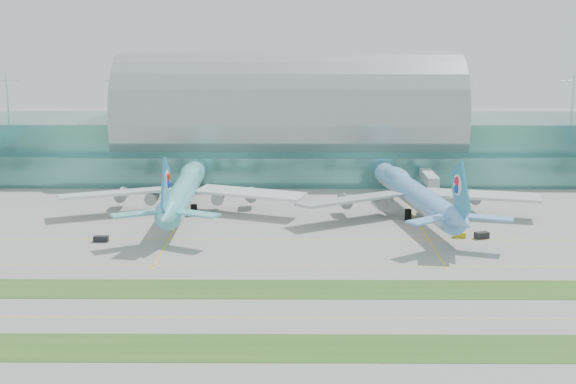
{
  "coord_description": "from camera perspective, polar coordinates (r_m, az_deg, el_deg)",
  "views": [
    {
      "loc": [
        1.44,
        -153.6,
        53.66
      ],
      "look_at": [
        0.0,
        55.0,
        9.0
      ],
      "focal_mm": 50.0,
      "sensor_mm": 36.0,
      "label": 1
    }
  ],
  "objects": [
    {
      "name": "ground",
      "position": [
        162.71,
        -0.14,
        -7.17
      ],
      "size": [
        700.0,
        700.0,
        0.0
      ],
      "primitive_type": "plane",
      "color": "gray",
      "rests_on": "ground"
    },
    {
      "name": "terminal",
      "position": [
        285.13,
        0.11,
        4.13
      ],
      "size": [
        340.0,
        69.1,
        36.0
      ],
      "color": "#3D7A75",
      "rests_on": "ground"
    },
    {
      "name": "grass_strip_near",
      "position": [
        136.57,
        -0.25,
        -11.03
      ],
      "size": [
        420.0,
        12.0,
        0.08
      ],
      "primitive_type": "cube",
      "color": "#2D591E",
      "rests_on": "ground"
    },
    {
      "name": "grass_strip_far",
      "position": [
        164.58,
        -0.13,
        -6.93
      ],
      "size": [
        420.0,
        12.0,
        0.08
      ],
      "primitive_type": "cube",
      "color": "#2D591E",
      "rests_on": "ground"
    },
    {
      "name": "taxiline_b",
      "position": [
        149.56,
        -0.19,
        -8.94
      ],
      "size": [
        420.0,
        0.35,
        0.01
      ],
      "primitive_type": "cube",
      "color": "yellow",
      "rests_on": "ground"
    },
    {
      "name": "taxiline_c",
      "position": [
        179.8,
        -0.08,
        -5.28
      ],
      "size": [
        420.0,
        0.35,
        0.01
      ],
      "primitive_type": "cube",
      "color": "yellow",
      "rests_on": "ground"
    },
    {
      "name": "taxiline_d",
      "position": [
        200.9,
        -0.03,
        -3.41
      ],
      "size": [
        420.0,
        0.35,
        0.01
      ],
      "primitive_type": "cube",
      "color": "yellow",
      "rests_on": "ground"
    },
    {
      "name": "airliner_b",
      "position": [
        230.57,
        -7.4,
        0.25
      ],
      "size": [
        70.22,
        79.57,
        21.93
      ],
      "rotation": [
        0.0,
        0.0,
        0.01
      ],
      "color": "#5EC4CF",
      "rests_on": "ground"
    },
    {
      "name": "airliner_c",
      "position": [
        226.04,
        9.01,
        -0.05
      ],
      "size": [
        68.92,
        78.94,
        21.77
      ],
      "rotation": [
        0.0,
        0.0,
        0.15
      ],
      "color": "#6AA7E9",
      "rests_on": "ground"
    },
    {
      "name": "gse_c",
      "position": [
        204.27,
        -13.16,
        -3.26
      ],
      "size": [
        3.61,
        1.77,
        1.43
      ],
      "primitive_type": "cube",
      "rotation": [
        0.0,
        0.0,
        -0.02
      ],
      "color": "black",
      "rests_on": "ground"
    },
    {
      "name": "gse_d",
      "position": [
        218.92,
        -8.63,
        -2.06
      ],
      "size": [
        3.19,
        2.17,
        1.37
      ],
      "primitive_type": "cube",
      "rotation": [
        0.0,
        0.0,
        0.17
      ],
      "color": "black",
      "rests_on": "ground"
    },
    {
      "name": "gse_e",
      "position": [
        207.36,
        12.1,
        -3.0
      ],
      "size": [
        3.4,
        2.08,
        1.33
      ],
      "primitive_type": "cube",
      "rotation": [
        0.0,
        0.0,
        -0.16
      ],
      "color": "#C2AA0B",
      "rests_on": "ground"
    },
    {
      "name": "gse_f",
      "position": [
        207.61,
        13.61,
        -3.01
      ],
      "size": [
        3.88,
        3.0,
        1.63
      ],
      "primitive_type": "cube",
      "rotation": [
        0.0,
        0.0,
        0.35
      ],
      "color": "black",
      "rests_on": "ground"
    }
  ]
}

